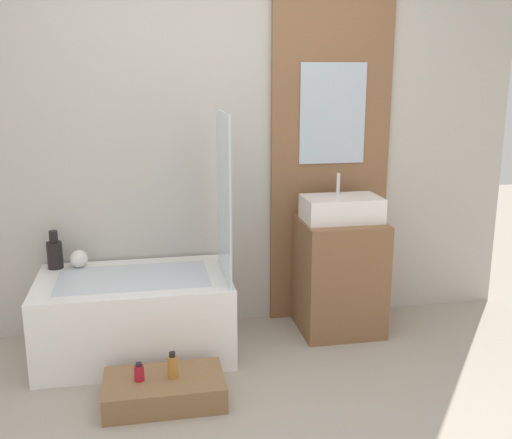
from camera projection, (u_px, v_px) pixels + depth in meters
The scene contains 11 objects.
wall_tiled_back at pixel (220, 140), 4.04m from camera, with size 4.20×0.06×2.60m, color #B7B2A8.
wall_wood_accent at pixel (331, 137), 4.13m from camera, with size 0.84×0.04×2.60m.
bathtub at pixel (135, 315), 3.78m from camera, with size 1.19×0.75×0.51m.
glass_shower_screen at pixel (224, 196), 3.63m from camera, with size 0.01×0.57×1.02m, color silver.
wooden_step_bench at pixel (164, 390), 3.24m from camera, with size 0.65×0.38×0.14m, color olive.
vanity_cabinet at pixel (339, 276), 4.09m from camera, with size 0.54×0.50×0.78m, color brown.
sink at pixel (342, 209), 3.98m from camera, with size 0.51×0.32×0.31m.
vase_tall_dark at pixel (55, 253), 3.86m from camera, with size 0.10×0.10×0.25m.
vase_round_light at pixel (79, 259), 3.89m from camera, with size 0.11×0.11×0.11m, color silver.
bottle_soap_primary at pixel (139, 373), 3.19m from camera, with size 0.05×0.05×0.10m.
bottle_soap_secondary at pixel (173, 366), 3.22m from camera, with size 0.06×0.06×0.15m.
Camera 1 is at (-0.53, -2.45, 1.75)m, focal length 42.00 mm.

